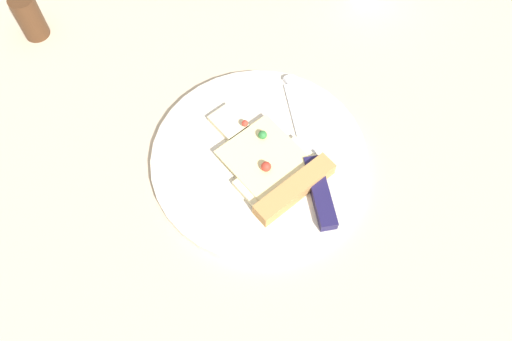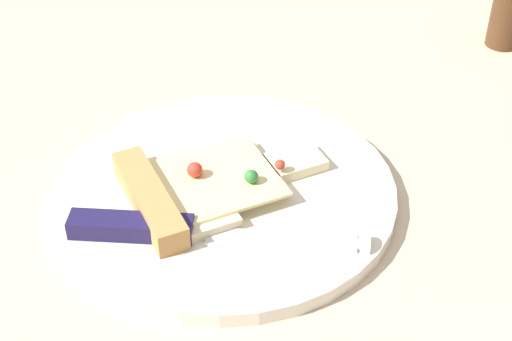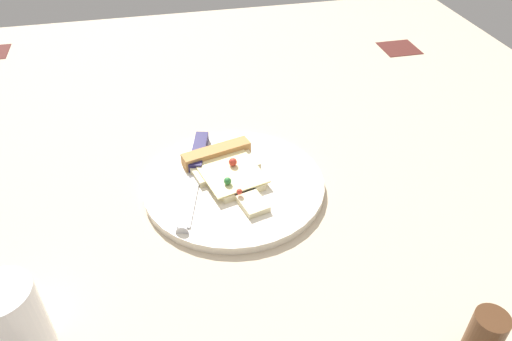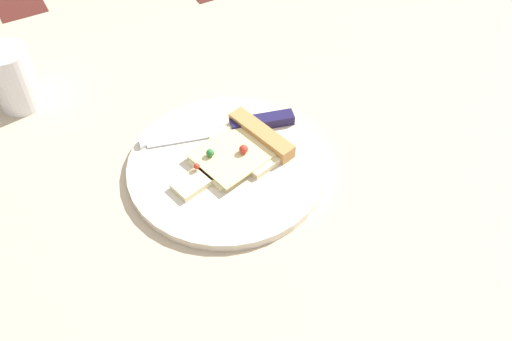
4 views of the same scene
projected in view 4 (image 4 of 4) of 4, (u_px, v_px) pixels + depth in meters
The scene contains 5 objects.
ground_plane at pixel (274, 175), 87.04cm from camera, with size 150.15×150.15×3.00cm.
plate at pixel (227, 166), 85.32cm from camera, with size 29.35×29.35×1.35cm, color silver.
pizza_slice at pixel (240, 151), 85.42cm from camera, with size 13.35×18.80×2.64cm.
knife at pixel (233, 127), 89.02cm from camera, with size 8.24×23.73×2.45cm.
drinking_glass at pixel (13, 79), 91.73cm from camera, with size 7.03×7.03×10.49cm, color white.
Camera 4 is at (-49.19, 29.81, 63.85)cm, focal length 40.51 mm.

